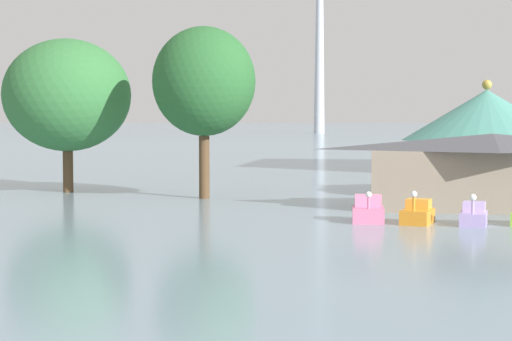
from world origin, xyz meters
TOP-DOWN VIEW (x-y plane):
  - pedal_boat_pink at (5.73, 29.85)m, footprint 1.79×2.54m
  - pedal_boat_orange at (8.31, 29.48)m, footprint 1.89×2.55m
  - pedal_boat_lavender at (11.16, 29.43)m, footprint 1.63×2.70m
  - boathouse at (12.80, 36.91)m, footprint 15.28×5.99m
  - green_roof_pavilion at (13.32, 47.05)m, footprint 11.87×11.87m
  - shoreline_tree_tall_left at (-17.04, 44.49)m, footprint 9.41×9.41m
  - shoreline_tree_mid at (-5.90, 41.35)m, footprint 7.04×7.04m

SIDE VIEW (x-z plane):
  - pedal_boat_lavender at x=11.16m, z-range -0.36..1.33m
  - pedal_boat_orange at x=8.31m, z-range -0.37..1.42m
  - pedal_boat_pink at x=5.73m, z-range -0.28..1.42m
  - boathouse at x=12.80m, z-range 0.09..4.67m
  - green_roof_pavilion at x=13.32m, z-range 0.07..8.30m
  - shoreline_tree_tall_left at x=-17.04m, z-range 1.51..12.87m
  - shoreline_tree_mid at x=-5.90m, z-range 2.10..13.84m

